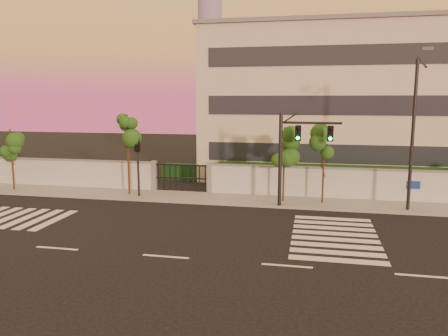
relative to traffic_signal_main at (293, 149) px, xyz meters
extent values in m
plane|color=black|center=(-4.68, -9.17, -3.57)|extent=(120.00, 120.00, 0.00)
cube|color=gray|center=(-4.68, 1.33, -3.50)|extent=(60.00, 3.00, 0.15)
cube|color=slate|center=(-9.68, 2.83, -2.47)|extent=(0.35, 0.35, 2.20)
cube|color=slate|center=(-5.68, 2.83, -2.47)|extent=(0.35, 0.35, 2.20)
cube|color=black|center=(4.32, 5.33, -2.67)|extent=(20.00, 2.00, 1.80)
cube|color=black|center=(-20.68, 5.33, -2.87)|extent=(12.00, 1.80, 1.40)
cube|color=black|center=(-7.68, 7.83, -2.97)|extent=(6.00, 1.50, 1.20)
cube|color=beige|center=(4.32, 12.83, 2.43)|extent=(24.00, 12.00, 12.00)
cube|color=#262D38|center=(4.32, 6.81, -1.07)|extent=(22.00, 0.08, 1.40)
cube|color=#262D38|center=(4.32, 6.81, 2.43)|extent=(22.00, 0.08, 1.40)
cube|color=#262D38|center=(4.32, 6.81, 5.93)|extent=(22.00, 0.08, 1.40)
cube|color=slate|center=(4.32, 12.83, 8.53)|extent=(24.40, 12.40, 0.30)
cylinder|color=slate|center=(-69.68, 270.83, 51.43)|extent=(16.00, 16.00, 110.00)
cube|color=silver|center=(-15.08, -5.17, -3.56)|extent=(0.50, 4.00, 0.02)
cube|color=silver|center=(-14.18, -5.17, -3.56)|extent=(0.50, 4.00, 0.02)
cube|color=silver|center=(-13.28, -5.17, -3.56)|extent=(0.50, 4.00, 0.02)
cube|color=silver|center=(-12.38, -5.17, -3.56)|extent=(0.50, 4.00, 0.02)
cube|color=silver|center=(2.32, -8.17, -3.56)|extent=(4.00, 0.50, 0.02)
cube|color=silver|center=(2.32, -7.27, -3.56)|extent=(4.00, 0.50, 0.02)
cube|color=silver|center=(2.32, -6.37, -3.56)|extent=(4.00, 0.50, 0.02)
cube|color=silver|center=(2.32, -5.47, -3.56)|extent=(4.00, 0.50, 0.02)
cube|color=silver|center=(2.32, -4.57, -3.56)|extent=(4.00, 0.50, 0.02)
cube|color=silver|center=(2.32, -3.67, -3.56)|extent=(4.00, 0.50, 0.02)
cube|color=silver|center=(2.32, -2.77, -3.56)|extent=(4.00, 0.50, 0.02)
cube|color=silver|center=(2.32, -1.87, -3.56)|extent=(4.00, 0.50, 0.02)
cube|color=silver|center=(-9.68, -9.17, -3.56)|extent=(2.00, 0.15, 0.01)
cube|color=silver|center=(-4.68, -9.17, -3.56)|extent=(2.00, 0.15, 0.01)
cube|color=silver|center=(0.32, -9.17, -3.56)|extent=(2.00, 0.15, 0.01)
cube|color=silver|center=(5.32, -9.17, -3.56)|extent=(2.00, 0.15, 0.01)
cylinder|color=#382314|center=(-19.40, 0.89, -1.38)|extent=(0.12, 0.12, 4.38)
sphere|color=#124014|center=(-19.40, 0.89, -0.07)|extent=(1.12, 1.12, 1.12)
sphere|color=#124014|center=(-19.05, 1.09, -0.73)|extent=(0.86, 0.86, 0.86)
sphere|color=#124014|center=(-19.71, 0.74, -0.51)|extent=(0.82, 0.82, 0.82)
cylinder|color=#382314|center=(-10.78, 1.05, -0.84)|extent=(0.13, 0.13, 5.46)
sphere|color=#124014|center=(-10.78, 1.05, 0.80)|extent=(1.20, 1.20, 1.20)
sphere|color=#124014|center=(-10.40, 1.27, -0.02)|extent=(0.92, 0.92, 0.92)
sphere|color=#124014|center=(-11.11, 0.88, 0.25)|extent=(0.88, 0.88, 0.88)
cylinder|color=#382314|center=(-0.57, 1.24, -1.20)|extent=(0.13, 0.13, 4.75)
sphere|color=#124014|center=(-0.57, 1.24, 0.23)|extent=(1.20, 1.20, 1.20)
sphere|color=#124014|center=(-0.19, 1.46, -0.48)|extent=(0.91, 0.91, 0.91)
sphere|color=#124014|center=(-0.90, 1.08, -0.25)|extent=(0.87, 0.87, 0.87)
cylinder|color=#382314|center=(1.82, 1.30, -1.04)|extent=(0.13, 0.13, 5.07)
sphere|color=#124014|center=(1.82, 1.30, 0.48)|extent=(1.17, 1.17, 1.17)
sphere|color=#124014|center=(2.20, 1.52, -0.28)|extent=(0.89, 0.89, 0.89)
sphere|color=#124014|center=(1.51, 1.14, -0.03)|extent=(0.85, 0.85, 0.85)
cylinder|color=black|center=(-0.71, 0.01, -0.75)|extent=(0.22, 0.22, 5.65)
cylinder|color=black|center=(1.02, 0.01, 1.53)|extent=(3.47, 0.38, 0.15)
cube|color=black|center=(0.29, -0.04, 0.94)|extent=(0.32, 0.16, 0.82)
sphere|color=#0CF259|center=(0.29, -0.15, 0.68)|extent=(0.18, 0.18, 0.18)
cube|color=black|center=(2.11, -0.04, 0.94)|extent=(0.32, 0.16, 0.82)
sphere|color=#0CF259|center=(2.11, -0.15, 0.68)|extent=(0.18, 0.18, 0.18)
cylinder|color=black|center=(-9.95, 0.70, -1.53)|extent=(0.15, 0.15, 4.08)
cube|color=black|center=(-9.95, 0.65, -0.04)|extent=(0.32, 0.16, 0.82)
sphere|color=red|center=(-9.95, 0.54, 0.22)|extent=(0.18, 0.18, 0.18)
cylinder|color=black|center=(6.63, 0.49, 0.75)|extent=(0.19, 0.19, 8.64)
cylinder|color=black|center=(6.63, -0.49, 4.85)|extent=(0.11, 2.07, 0.84)
cube|color=#3F3F44|center=(6.63, -1.46, 5.39)|extent=(0.54, 0.27, 0.16)
camera|label=1|loc=(1.19, -25.62, 2.93)|focal=35.00mm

